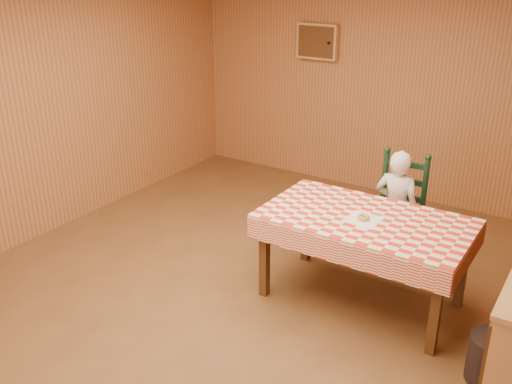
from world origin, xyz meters
TOP-DOWN VIEW (x-y plane):
  - ground at (0.00, 0.00)m, footprint 6.00×6.00m
  - cabin_walls at (-0.00, 0.53)m, footprint 5.10×6.05m
  - dining_table at (0.79, 0.60)m, footprint 1.66×0.96m
  - ladder_chair at (0.79, 1.39)m, footprint 0.44×0.40m
  - seated_child at (0.79, 1.33)m, footprint 0.41×0.27m
  - napkin at (0.79, 0.55)m, footprint 0.27×0.27m
  - donut at (0.79, 0.55)m, footprint 0.12×0.12m
  - storage_bin at (1.94, 0.16)m, footprint 0.45×0.45m

SIDE VIEW (x-z plane):
  - ground at x=0.00m, z-range 0.00..0.00m
  - storage_bin at x=1.94m, z-range 0.00..0.34m
  - ladder_chair at x=0.79m, z-range -0.04..1.04m
  - seated_child at x=0.79m, z-range 0.00..1.12m
  - dining_table at x=0.79m, z-range 0.30..1.07m
  - napkin at x=0.79m, z-range 0.77..0.77m
  - donut at x=0.79m, z-range 0.77..0.81m
  - cabin_walls at x=0.00m, z-range 0.50..3.15m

